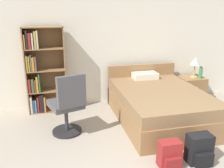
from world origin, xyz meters
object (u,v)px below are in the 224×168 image
object	(u,v)px
bed	(158,104)
water_bottle	(201,73)
office_chair	(68,106)
bookshelf	(41,72)
nightstand	(191,88)
backpack_black	(199,150)
table_lamp	(195,62)
backpack_red	(170,155)

from	to	relation	value
bed	water_bottle	world-z (taller)	bed
office_chair	water_bottle	size ratio (longest dim) A/B	4.05
bookshelf	office_chair	xyz separation A→B (m)	(0.42, -1.10, -0.29)
office_chair	water_bottle	world-z (taller)	office_chair
office_chair	nightstand	world-z (taller)	office_chair
bookshelf	bed	world-z (taller)	bookshelf
nightstand	water_bottle	size ratio (longest dim) A/B	2.05
water_bottle	office_chair	bearing A→B (deg)	-162.61
nightstand	water_bottle	xyz separation A→B (m)	(0.13, -0.12, 0.38)
bookshelf	backpack_black	world-z (taller)	bookshelf
office_chair	backpack_black	bearing A→B (deg)	-35.65
bed	table_lamp	bearing A→B (deg)	33.84
nightstand	backpack_black	distance (m)	2.48
bed	backpack_black	bearing A→B (deg)	-90.87
bed	water_bottle	xyz separation A→B (m)	(1.25, 0.68, 0.34)
water_bottle	backpack_black	bearing A→B (deg)	-121.51
bed	table_lamp	xyz separation A→B (m)	(1.16, 0.78, 0.56)
water_bottle	bookshelf	bearing A→B (deg)	176.62
office_chair	nightstand	size ratio (longest dim) A/B	1.97
bed	backpack_red	bearing A→B (deg)	-107.62
backpack_black	backpack_red	world-z (taller)	backpack_black
backpack_red	water_bottle	bearing A→B (deg)	50.62
bed	water_bottle	size ratio (longest dim) A/B	8.07
nightstand	water_bottle	world-z (taller)	water_bottle
bookshelf	office_chair	world-z (taller)	bookshelf
table_lamp	backpack_black	world-z (taller)	table_lamp
bed	table_lamp	distance (m)	1.51
table_lamp	office_chair	bearing A→B (deg)	-160.20
office_chair	nightstand	bearing A→B (deg)	20.33
office_chair	bookshelf	bearing A→B (deg)	110.86
backpack_black	nightstand	bearing A→B (deg)	62.45
bookshelf	backpack_red	bearing A→B (deg)	-54.16
bookshelf	nightstand	xyz separation A→B (m)	(3.19, -0.08, -0.54)
table_lamp	backpack_red	distance (m)	2.78
bookshelf	table_lamp	size ratio (longest dim) A/B	3.71
office_chair	table_lamp	size ratio (longest dim) A/B	2.34
bed	backpack_red	xyz separation A→B (m)	(-0.44, -1.38, -0.13)
office_chair	water_bottle	distance (m)	3.04
nightstand	table_lamp	size ratio (longest dim) A/B	1.19
bookshelf	backpack_black	xyz separation A→B (m)	(2.05, -2.27, -0.60)
bed	table_lamp	world-z (taller)	table_lamp
bed	water_bottle	distance (m)	1.46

